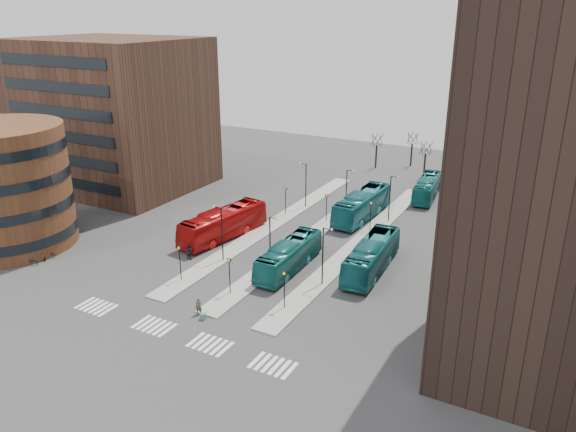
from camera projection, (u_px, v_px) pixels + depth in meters
The scene contains 23 objects.
ground at pixel (130, 352), 45.29m from camera, with size 160.00×160.00×0.00m, color #323234.
island_left at pixel (273, 224), 71.72m from camera, with size 2.50×45.00×0.15m, color gray.
island_mid at pixel (315, 233), 69.03m from camera, with size 2.50×45.00×0.15m, color gray.
island_right at pixel (361, 242), 66.34m from camera, with size 2.50×45.00×0.15m, color gray.
suitcase at pixel (203, 316), 49.95m from camera, with size 0.46×0.37×0.58m, color navy.
red_bus at pixel (223, 224), 67.22m from camera, with size 3.00×12.81×3.57m, color #AD0D0D.
teal_bus_a at pixel (289, 256), 59.07m from camera, with size 2.63×11.24×3.13m, color #136361.
teal_bus_b at pixel (362, 205), 73.50m from camera, with size 3.01×12.86×3.58m, color #16656E.
teal_bus_c at pixel (372, 256), 58.71m from camera, with size 2.86×12.21×3.40m, color #135B61.
teal_bus_d at pixel (427, 188), 81.36m from camera, with size 2.57×11.00×3.07m, color #156C6C.
traveller at pixel (199, 306), 50.57m from camera, with size 0.59×0.39×1.63m, color #48412B.
commuter_a at pixel (189, 251), 61.78m from camera, with size 0.87×0.68×1.79m, color black.
commuter_b at pixel (257, 273), 56.91m from camera, with size 1.00×0.42×1.71m, color black.
commuter_c at pixel (291, 266), 58.10m from camera, with size 1.19×0.68×1.84m, color black.
bicycle_near at pixel (30, 261), 60.40m from camera, with size 0.58×1.65×0.87m, color gray.
bicycle_mid at pixel (41, 256), 61.54m from camera, with size 0.43×1.52×0.91m, color gray.
bicycle_far at pixel (48, 253), 62.23m from camera, with size 0.63×1.82×0.96m, color gray.
crosswalk_stripes at pixel (179, 334), 47.79m from camera, with size 22.35×2.40×0.01m.
round_building at pixel (1, 187), 63.62m from camera, with size 15.16×15.16×14.00m.
office_block at pixel (114, 114), 84.62m from camera, with size 25.00×20.12×22.00m.
sign_poles at pixel (285, 233), 62.64m from camera, with size 12.45×22.12×3.65m.
lamp_posts at pixel (313, 212), 65.88m from camera, with size 14.04×20.24×6.12m.
bare_trees at pixel (404, 155), 94.67m from camera, with size 10.97×8.14×5.90m.
Camera 1 is at (29.66, -27.75, 26.17)m, focal length 35.00 mm.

